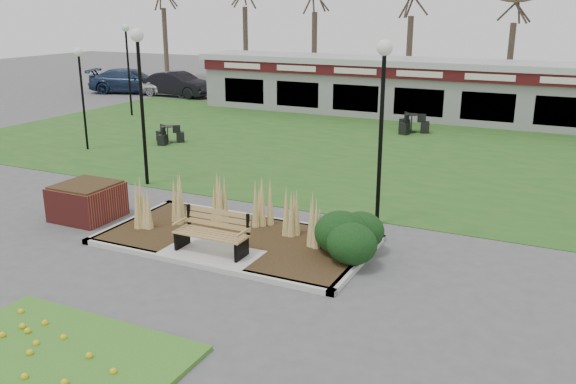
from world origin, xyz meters
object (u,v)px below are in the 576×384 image
at_px(lamp_post_mid_left, 81,76).
at_px(car_black, 178,84).
at_px(bistro_set_b, 411,126).
at_px(car_blue, 131,81).
at_px(car_silver, 169,86).
at_px(lamp_post_near_left, 140,73).
at_px(park_bench, 213,232).
at_px(lamp_post_near_right, 383,93).
at_px(lamp_post_far_left, 127,49).
at_px(brick_planter, 87,201).
at_px(food_pavilion, 426,89).
at_px(bistro_set_a, 168,137).

xyz_separation_m(lamp_post_mid_left, car_black, (-5.49, 13.81, -2.09)).
bearing_deg(car_black, lamp_post_mid_left, -154.89).
distance_m(bistro_set_b, car_blue, 20.46).
bearing_deg(car_silver, lamp_post_near_left, -154.24).
bearing_deg(park_bench, lamp_post_near_right, 53.32).
height_order(lamp_post_far_left, car_silver, lamp_post_far_left).
height_order(brick_planter, car_blue, car_blue).
bearing_deg(lamp_post_near_right, car_blue, 142.21).
bearing_deg(food_pavilion, car_black, 176.23).
bearing_deg(lamp_post_near_left, park_bench, -38.60).
height_order(park_bench, lamp_post_near_right, lamp_post_near_right).
bearing_deg(brick_planter, lamp_post_far_left, 125.53).
height_order(lamp_post_near_left, car_blue, lamp_post_near_left).
bearing_deg(car_blue, lamp_post_mid_left, -165.07).
bearing_deg(food_pavilion, bistro_set_a, -127.91).
height_order(park_bench, bistro_set_a, park_bench).
height_order(brick_planter, food_pavilion, food_pavilion).
distance_m(lamp_post_near_right, lamp_post_far_left, 19.41).
height_order(lamp_post_near_right, car_blue, lamp_post_near_right).
relative_size(lamp_post_far_left, car_blue, 0.86).
relative_size(park_bench, lamp_post_mid_left, 0.43).
distance_m(lamp_post_far_left, bistro_set_a, 7.92).
relative_size(food_pavilion, lamp_post_near_left, 5.15).
distance_m(park_bench, lamp_post_mid_left, 12.58).
xyz_separation_m(park_bench, car_silver, (-16.47, 20.75, 0.03)).
bearing_deg(lamp_post_mid_left, brick_planter, -46.64).
relative_size(bistro_set_a, car_silver, 0.35).
xyz_separation_m(brick_planter, lamp_post_near_left, (-0.62, 3.25, 3.01)).
xyz_separation_m(bistro_set_a, bistro_set_b, (8.47, 6.44, 0.04)).
xyz_separation_m(food_pavilion, car_black, (-15.73, 1.04, -0.71)).
height_order(food_pavilion, lamp_post_near_right, lamp_post_near_right).
distance_m(brick_planter, car_blue, 25.05).
height_order(brick_planter, lamp_post_mid_left, lamp_post_mid_left).
xyz_separation_m(park_bench, lamp_post_far_left, (-13.78, 13.88, 2.75)).
xyz_separation_m(brick_planter, bistro_set_b, (4.76, 14.99, -0.18)).
xyz_separation_m(bistro_set_a, car_black, (-7.62, 11.45, 0.51)).
bearing_deg(brick_planter, bistro_set_a, 113.48).
height_order(lamp_post_mid_left, lamp_post_far_left, lamp_post_far_left).
distance_m(lamp_post_near_right, bistro_set_b, 12.75).
bearing_deg(park_bench, car_silver, 128.44).
xyz_separation_m(lamp_post_near_left, bistro_set_a, (-3.09, 5.29, -3.23)).
relative_size(lamp_post_near_left, car_blue, 0.89).
bearing_deg(bistro_set_b, lamp_post_near_right, -79.23).
height_order(lamp_post_near_right, car_black, lamp_post_near_right).
relative_size(brick_planter, car_black, 0.32).
distance_m(food_pavilion, lamp_post_near_right, 16.46).
distance_m(lamp_post_near_left, lamp_post_far_left, 13.20).
distance_m(lamp_post_far_left, car_silver, 7.86).
bearing_deg(car_blue, lamp_post_far_left, -159.15).
bearing_deg(food_pavilion, car_silver, 176.40).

